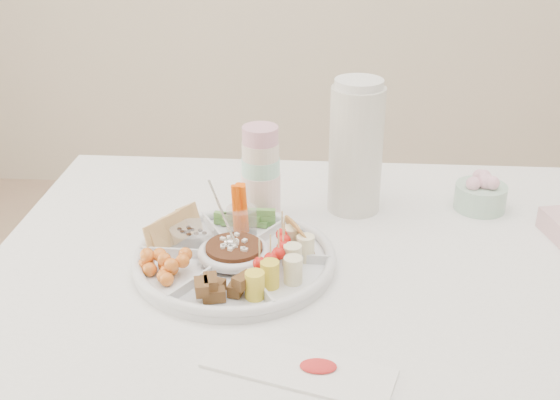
{
  "coord_description": "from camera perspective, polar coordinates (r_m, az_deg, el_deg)",
  "views": [
    {
      "loc": [
        -0.11,
        -1.17,
        1.45
      ],
      "look_at": [
        -0.2,
        0.07,
        0.85
      ],
      "focal_mm": 45.0,
      "sensor_mm": 36.0,
      "label": 1
    }
  ],
  "objects": [
    {
      "name": "banana_tomato",
      "position": [
        1.25,
        0.89,
        -4.87
      ],
      "size": [
        0.11,
        0.11,
        0.09
      ],
      "primitive_type": null,
      "rotation": [
        0.0,
        0.0,
        -0.02
      ],
      "color": "#DCD17A",
      "rests_on": "party_tray"
    },
    {
      "name": "thermos",
      "position": [
        1.52,
        6.2,
        4.45
      ],
      "size": [
        0.12,
        0.12,
        0.3
      ],
      "primitive_type": "cylinder",
      "rotation": [
        0.0,
        0.0,
        -0.01
      ],
      "color": "silver",
      "rests_on": "dining_table"
    },
    {
      "name": "carrot_cucumber",
      "position": [
        1.43,
        -2.99,
        -0.52
      ],
      "size": [
        0.13,
        0.13,
        0.11
      ],
      "primitive_type": null,
      "rotation": [
        0.0,
        0.0,
        -0.02
      ],
      "color": "#FF5804",
      "rests_on": "party_tray"
    },
    {
      "name": "placemat",
      "position": [
        1.1,
        1.51,
        -13.52
      ],
      "size": [
        0.31,
        0.18,
        0.01
      ],
      "primitive_type": "cube",
      "rotation": [
        0.0,
        0.0,
        -0.29
      ],
      "color": "white",
      "rests_on": "dining_table"
    },
    {
      "name": "granola_chunks",
      "position": [
        1.22,
        -4.67,
        -7.07
      ],
      "size": [
        0.11,
        0.11,
        0.05
      ],
      "primitive_type": null,
      "rotation": [
        0.0,
        0.0,
        -0.02
      ],
      "color": "brown",
      "rests_on": "party_tray"
    },
    {
      "name": "bean_dip",
      "position": [
        1.33,
        -3.73,
        -4.29
      ],
      "size": [
        0.11,
        0.11,
        0.04
      ],
      "primitive_type": "cylinder",
      "rotation": [
        0.0,
        0.0,
        -0.02
      ],
      "color": "#4E2C12",
      "rests_on": "party_tray"
    },
    {
      "name": "tortillas",
      "position": [
        1.37,
        1.31,
        -2.66
      ],
      "size": [
        0.1,
        0.1,
        0.06
      ],
      "primitive_type": null,
      "rotation": [
        0.0,
        0.0,
        -0.02
      ],
      "color": "#AD8744",
      "rests_on": "party_tray"
    },
    {
      "name": "party_tray",
      "position": [
        1.34,
        -3.73,
        -4.57
      ],
      "size": [
        0.39,
        0.39,
        0.04
      ],
      "primitive_type": "cylinder",
      "rotation": [
        0.0,
        0.0,
        -0.02
      ],
      "color": "silver",
      "rests_on": "dining_table"
    },
    {
      "name": "pita_raisins",
      "position": [
        1.4,
        -7.9,
        -2.23
      ],
      "size": [
        0.12,
        0.12,
        0.07
      ],
      "primitive_type": null,
      "rotation": [
        0.0,
        0.0,
        -0.02
      ],
      "color": "tan",
      "rests_on": "party_tray"
    },
    {
      "name": "flower_bowl",
      "position": [
        1.61,
        16.03,
        0.69
      ],
      "size": [
        0.12,
        0.12,
        0.08
      ],
      "primitive_type": "cylinder",
      "rotation": [
        0.0,
        0.0,
        -0.09
      ],
      "color": "#99BDA9",
      "rests_on": "dining_table"
    },
    {
      "name": "cup_stack",
      "position": [
        1.48,
        -1.58,
        2.62
      ],
      "size": [
        0.11,
        0.11,
        0.23
      ],
      "primitive_type": "cylinder",
      "rotation": [
        0.0,
        0.0,
        -0.33
      ],
      "color": "beige",
      "rests_on": "dining_table"
    },
    {
      "name": "cherries",
      "position": [
        1.3,
        -9.11,
        -5.21
      ],
      "size": [
        0.12,
        0.12,
        0.05
      ],
      "primitive_type": null,
      "rotation": [
        0.0,
        0.0,
        -0.02
      ],
      "color": "orange",
      "rests_on": "party_tray"
    }
  ]
}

